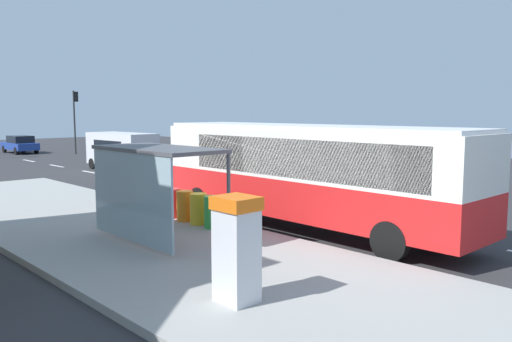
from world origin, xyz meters
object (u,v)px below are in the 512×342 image
Objects in this scene: bus at (306,170)px; recycling_bin_green at (213,212)px; recycling_bin_orange at (185,206)px; sedan_near at (20,144)px; white_van at (122,149)px; recycling_bin_yellow at (198,209)px; bus_shelter at (148,170)px; ticket_machine at (237,248)px; traffic_light_near_side at (75,112)px; recycling_bin_red at (172,203)px.

bus is 11.60× the size of recycling_bin_green.
sedan_near is at bearing 78.99° from recycling_bin_orange.
recycling_bin_green and recycling_bin_orange have the same top height.
white_van is 16.78m from recycling_bin_orange.
bus_shelter is (-2.21, -0.78, 1.44)m from recycling_bin_yellow.
white_van is at bearing 69.26° from recycling_bin_green.
ticket_machine is 0.48× the size of bus_shelter.
traffic_light_near_side is at bearing 77.34° from bus.
sedan_near is 34.02m from recycling_bin_orange.
recycling_bin_orange is at bearing -90.00° from recycling_bin_red.
white_van is at bearing 68.44° from recycling_bin_yellow.
bus is at bearing -102.02° from white_van.
recycling_bin_yellow and recycling_bin_orange have the same top height.
bus_shelter is (-2.21, -2.18, 1.44)m from recycling_bin_red.
bus is 2.07× the size of traffic_light_near_side.
recycling_bin_orange is 3.03m from bus_shelter.
sedan_near is at bearing 78.76° from recycling_bin_red.
white_van is 18.08m from recycling_bin_green.
recycling_bin_green and recycling_bin_red have the same top height.
ticket_machine reaches higher than recycling_bin_yellow.
recycling_bin_red is 0.18× the size of traffic_light_near_side.
recycling_bin_red is at bearing -108.77° from traffic_light_near_side.
traffic_light_near_side reaches higher than recycling_bin_yellow.
white_van is 5.57× the size of recycling_bin_yellow.
bus is 2.08× the size of white_van.
ticket_machine reaches higher than recycling_bin_green.
bus_shelter is at bearing -111.20° from traffic_light_near_side.
white_van is at bearing 65.81° from ticket_machine.
traffic_light_near_side reaches higher than recycling_bin_green.
recycling_bin_green is at bearing 55.49° from ticket_machine.
traffic_light_near_side is at bearing 69.76° from ticket_machine.
recycling_bin_red is at bearing 90.00° from recycling_bin_green.
recycling_bin_green is 2.10m from recycling_bin_red.
recycling_bin_yellow is at bearing -90.00° from recycling_bin_orange.
white_van is 0.99× the size of traffic_light_near_side.
bus is 11.60× the size of recycling_bin_orange.
recycling_bin_yellow is (0.00, 0.70, 0.00)m from recycling_bin_green.
recycling_bin_red is at bearing 90.00° from recycling_bin_orange.
ticket_machine is at bearing -115.84° from recycling_bin_red.
traffic_light_near_side reaches higher than ticket_machine.
bus_shelter is at bearing 163.50° from bus.
sedan_near is 2.27× the size of ticket_machine.
ticket_machine is 5.16m from bus_shelter.
bus_shelter is (1.23, 4.93, 0.93)m from ticket_machine.
ticket_machine is 2.04× the size of recycling_bin_green.
recycling_bin_red is (0.00, 2.10, 0.00)m from recycling_bin_green.
bus is 18.79m from white_van.
recycling_bin_red is 3.42m from bus_shelter.
bus_shelter reaches higher than recycling_bin_orange.
bus is 3.98m from recycling_bin_orange.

